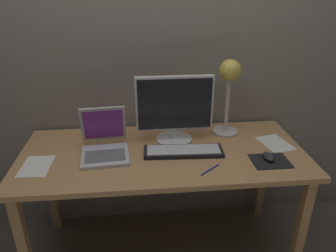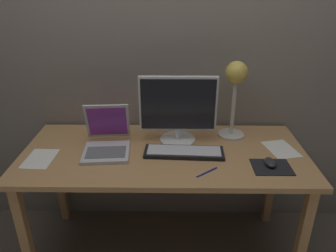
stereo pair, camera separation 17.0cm
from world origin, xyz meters
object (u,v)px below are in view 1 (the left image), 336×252
monitor (175,108)px  mouse (269,157)px  laptop (104,140)px  pen (210,170)px  keyboard_main (183,151)px  desk_lamp (229,82)px

monitor → mouse: monitor is taller
laptop → pen: size_ratio=2.34×
keyboard_main → monitor: bearing=102.0°
desk_lamp → monitor: bearing=-167.1°
desk_lamp → mouse: size_ratio=4.86×
keyboard_main → pen: size_ratio=3.19×
laptop → pen: bearing=-25.0°
mouse → pen: 0.34m
monitor → pen: 0.43m
laptop → mouse: 0.90m
keyboard_main → laptop: bearing=171.5°
monitor → desk_lamp: desk_lamp is taller
laptop → mouse: bearing=-11.7°
monitor → desk_lamp: size_ratio=0.96×
monitor → laptop: bearing=-167.2°
laptop → desk_lamp: 0.80m
monitor → laptop: size_ratio=1.36×
keyboard_main → desk_lamp: (0.30, 0.23, 0.32)m
desk_lamp → mouse: bearing=-67.5°
desk_lamp → mouse: desk_lamp is taller
desk_lamp → pen: bearing=-114.3°
desk_lamp → keyboard_main: bearing=-142.1°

